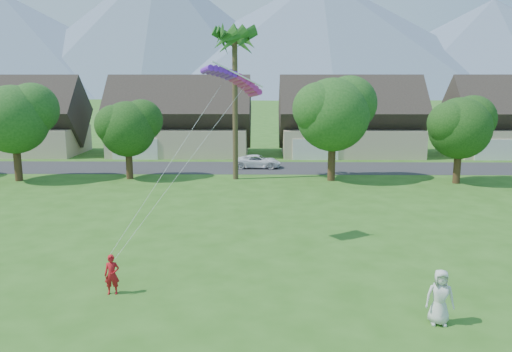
{
  "coord_description": "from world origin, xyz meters",
  "views": [
    {
      "loc": [
        0.34,
        -12.89,
        8.18
      ],
      "look_at": [
        0.0,
        10.0,
        3.8
      ],
      "focal_mm": 35.0,
      "sensor_mm": 36.0,
      "label": 1
    }
  ],
  "objects_px": {
    "watcher": "(440,297)",
    "parked_car": "(258,161)",
    "parafoil_kite": "(233,77)",
    "kite_flyer": "(112,275)"
  },
  "relations": [
    {
      "from": "watcher",
      "to": "parked_car",
      "type": "relative_size",
      "value": 0.44
    },
    {
      "from": "watcher",
      "to": "parafoil_kite",
      "type": "height_order",
      "value": "parafoil_kite"
    },
    {
      "from": "watcher",
      "to": "kite_flyer",
      "type": "bearing_deg",
      "value": 176.45
    },
    {
      "from": "kite_flyer",
      "to": "parafoil_kite",
      "type": "height_order",
      "value": "parafoil_kite"
    },
    {
      "from": "parked_car",
      "to": "parafoil_kite",
      "type": "distance_m",
      "value": 23.49
    },
    {
      "from": "kite_flyer",
      "to": "watcher",
      "type": "distance_m",
      "value": 12.08
    },
    {
      "from": "kite_flyer",
      "to": "parked_car",
      "type": "bearing_deg",
      "value": 73.39
    },
    {
      "from": "kite_flyer",
      "to": "watcher",
      "type": "xyz_separation_m",
      "value": [
        11.87,
        -2.26,
        0.18
      ]
    },
    {
      "from": "parked_car",
      "to": "watcher",
      "type": "bearing_deg",
      "value": -166.48
    },
    {
      "from": "parked_car",
      "to": "parafoil_kite",
      "type": "bearing_deg",
      "value": 179.16
    }
  ]
}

